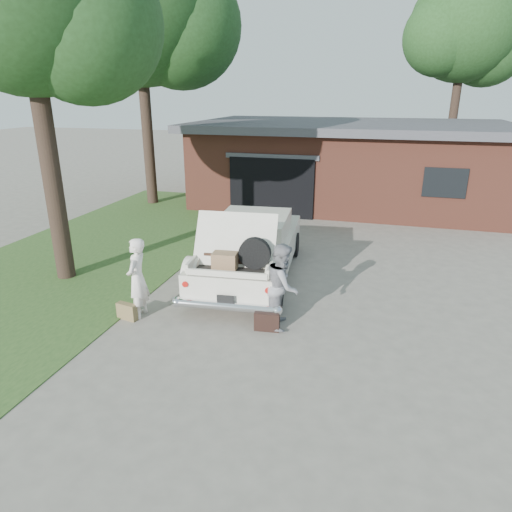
# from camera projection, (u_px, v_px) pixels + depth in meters

# --- Properties ---
(ground) EXTENTS (90.00, 90.00, 0.00)m
(ground) POSITION_uv_depth(u_px,v_px,m) (248.00, 313.00, 9.76)
(ground) COLOR gray
(ground) RESTS_ON ground
(grass_strip) EXTENTS (6.00, 16.00, 0.02)m
(grass_strip) POSITION_uv_depth(u_px,v_px,m) (104.00, 247.00, 13.89)
(grass_strip) COLOR #2D4C1E
(grass_strip) RESTS_ON ground
(house) EXTENTS (12.80, 7.80, 3.30)m
(house) POSITION_uv_depth(u_px,v_px,m) (348.00, 162.00, 19.33)
(house) COLOR brown
(house) RESTS_ON ground
(tree_back) EXTENTS (7.19, 6.26, 10.86)m
(tree_back) POSITION_uv_depth(u_px,v_px,m) (140.00, 8.00, 16.98)
(tree_back) COLOR #38281E
(tree_back) RESTS_ON ground
(tree_right) EXTENTS (6.09, 5.30, 10.16)m
(tree_right) POSITION_uv_depth(u_px,v_px,m) (467.00, 33.00, 22.14)
(tree_right) COLOR #38281E
(tree_right) RESTS_ON ground
(sedan) EXTENTS (2.53, 5.49, 2.05)m
(sedan) POSITION_uv_depth(u_px,v_px,m) (251.00, 248.00, 11.44)
(sedan) COLOR white
(sedan) RESTS_ON ground
(woman_left) EXTENTS (0.49, 0.67, 1.71)m
(woman_left) POSITION_uv_depth(u_px,v_px,m) (137.00, 278.00, 9.37)
(woman_left) COLOR white
(woman_left) RESTS_ON ground
(woman_right) EXTENTS (0.74, 0.90, 1.73)m
(woman_right) POSITION_uv_depth(u_px,v_px,m) (283.00, 285.00, 9.01)
(woman_right) COLOR gray
(woman_right) RESTS_ON ground
(suitcase_left) EXTENTS (0.47, 0.23, 0.35)m
(suitcase_left) POSITION_uv_depth(u_px,v_px,m) (127.00, 311.00, 9.46)
(suitcase_left) COLOR olive
(suitcase_left) RESTS_ON ground
(suitcase_right) EXTENTS (0.51, 0.21, 0.38)m
(suitcase_right) POSITION_uv_depth(u_px,v_px,m) (267.00, 322.00, 9.01)
(suitcase_right) COLOR black
(suitcase_right) RESTS_ON ground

